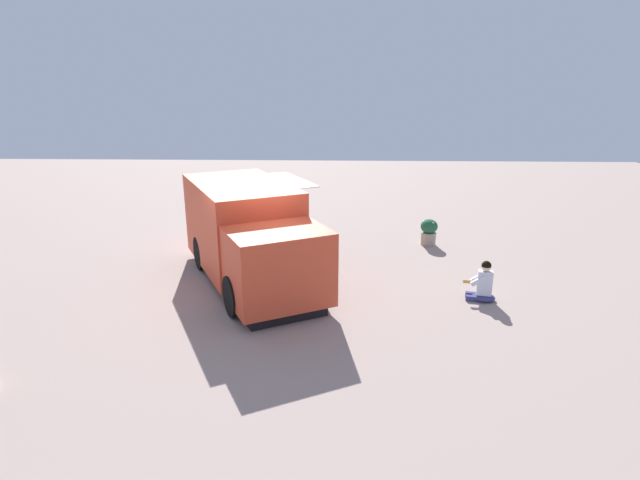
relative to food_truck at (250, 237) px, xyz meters
The scene contains 4 objects.
ground_plane 1.16m from the food_truck, 153.78° to the right, with size 40.00×40.00×0.00m, color #A68E83.
food_truck is the anchor object (origin of this frame).
person_customer 5.49m from the food_truck, 100.80° to the right, with size 0.53×0.76×0.92m.
planter_flowering_near 5.70m from the food_truck, 58.45° to the right, with size 0.50×0.50×0.78m.
Camera 1 is at (-11.14, -1.92, 4.66)m, focal length 28.26 mm.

